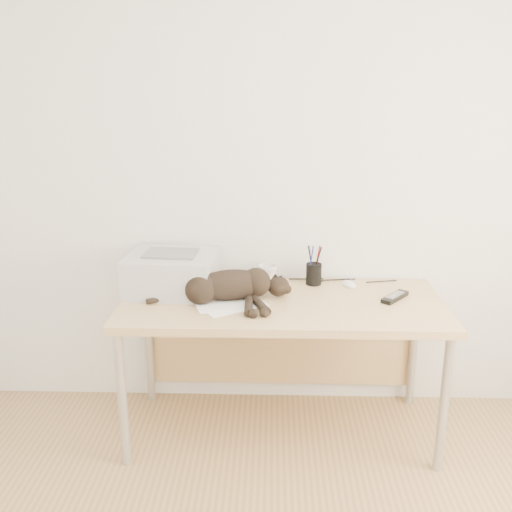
{
  "coord_description": "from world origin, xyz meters",
  "views": [
    {
      "loc": [
        -0.05,
        -1.26,
        1.77
      ],
      "look_at": [
        -0.13,
        1.34,
        0.99
      ],
      "focal_mm": 40.0,
      "sensor_mm": 36.0,
      "label": 1
    }
  ],
  "objects_px": {
    "desk": "(281,319)",
    "mug": "(268,274)",
    "cat": "(227,287)",
    "printer": "(172,272)",
    "mouse": "(349,282)",
    "pen_cup": "(314,274)"
  },
  "relations": [
    {
      "from": "desk",
      "to": "mug",
      "type": "bearing_deg",
      "value": 111.04
    },
    {
      "from": "cat",
      "to": "desk",
      "type": "bearing_deg",
      "value": 4.8
    },
    {
      "from": "desk",
      "to": "cat",
      "type": "bearing_deg",
      "value": -162.22
    },
    {
      "from": "printer",
      "to": "cat",
      "type": "relative_size",
      "value": 0.64
    },
    {
      "from": "printer",
      "to": "cat",
      "type": "bearing_deg",
      "value": -24.31
    },
    {
      "from": "cat",
      "to": "mouse",
      "type": "height_order",
      "value": "cat"
    },
    {
      "from": "printer",
      "to": "mug",
      "type": "bearing_deg",
      "value": 16.65
    },
    {
      "from": "desk",
      "to": "mug",
      "type": "xyz_separation_m",
      "value": [
        -0.07,
        0.19,
        0.18
      ]
    },
    {
      "from": "printer",
      "to": "mouse",
      "type": "bearing_deg",
      "value": 6.66
    },
    {
      "from": "printer",
      "to": "cat",
      "type": "height_order",
      "value": "printer"
    },
    {
      "from": "mug",
      "to": "desk",
      "type": "bearing_deg",
      "value": -68.96
    },
    {
      "from": "mug",
      "to": "pen_cup",
      "type": "height_order",
      "value": "pen_cup"
    },
    {
      "from": "cat",
      "to": "pen_cup",
      "type": "xyz_separation_m",
      "value": [
        0.45,
        0.25,
        -0.01
      ]
    },
    {
      "from": "cat",
      "to": "mug",
      "type": "bearing_deg",
      "value": 41.68
    },
    {
      "from": "desk",
      "to": "mouse",
      "type": "height_order",
      "value": "mouse"
    },
    {
      "from": "desk",
      "to": "printer",
      "type": "bearing_deg",
      "value": 175.43
    },
    {
      "from": "desk",
      "to": "mug",
      "type": "height_order",
      "value": "mug"
    },
    {
      "from": "desk",
      "to": "printer",
      "type": "xyz_separation_m",
      "value": [
        -0.57,
        0.05,
        0.23
      ]
    },
    {
      "from": "mug",
      "to": "pen_cup",
      "type": "distance_m",
      "value": 0.25
    },
    {
      "from": "mug",
      "to": "mouse",
      "type": "relative_size",
      "value": 0.92
    },
    {
      "from": "mouse",
      "to": "pen_cup",
      "type": "bearing_deg",
      "value": 157.12
    },
    {
      "from": "cat",
      "to": "mug",
      "type": "relative_size",
      "value": 7.05
    }
  ]
}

